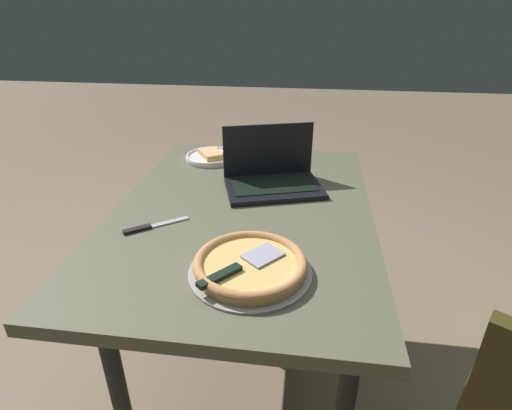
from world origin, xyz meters
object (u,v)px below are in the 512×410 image
at_px(pizza_tray, 250,265).
at_px(pizza_plate, 212,156).
at_px(laptop, 272,176).
at_px(dining_table, 244,232).
at_px(table_knife, 150,227).

bearing_deg(pizza_tray, pizza_plate, -159.88).
xyz_separation_m(laptop, pizza_tray, (0.52, -0.00, -0.02)).
height_order(dining_table, pizza_plate, pizza_plate).
bearing_deg(pizza_plate, table_knife, -4.75).
distance_m(dining_table, table_knife, 0.32).
height_order(laptop, pizza_plate, laptop).
xyz_separation_m(dining_table, laptop, (-0.18, 0.08, 0.14)).
xyz_separation_m(dining_table, pizza_plate, (-0.42, -0.21, 0.11)).
bearing_deg(table_knife, laptop, 136.11).
height_order(dining_table, table_knife, table_knife).
relative_size(laptop, pizza_tray, 1.25).
height_order(laptop, pizza_tray, laptop).
xyz_separation_m(pizza_tray, table_knife, (-0.18, -0.33, -0.02)).
distance_m(pizza_plate, pizza_tray, 0.82).
bearing_deg(pizza_plate, laptop, 49.18).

